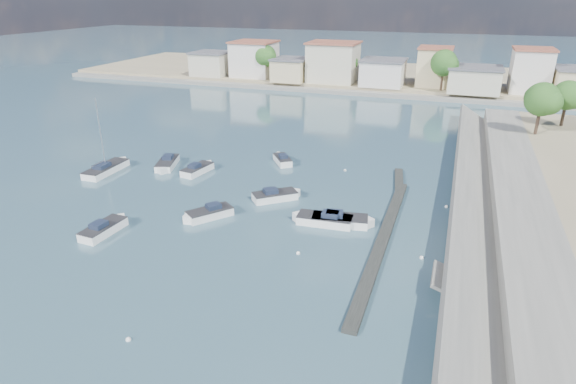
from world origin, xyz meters
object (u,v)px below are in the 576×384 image
object	(u,v)px
motorboat_a	(105,228)
motorboat_f	(282,160)
motorboat_b	(277,196)
motorboat_c	(322,220)
motorboat_g	(167,164)
motorboat_h	(343,221)
motorboat_d	(207,214)
motorboat_e	(199,169)
sailboat	(108,168)

from	to	relation	value
motorboat_a	motorboat_f	xyz separation A→B (m)	(8.23, 22.76, -0.00)
motorboat_b	motorboat_c	size ratio (longest dim) A/B	0.82
motorboat_g	motorboat_h	world-z (taller)	same
motorboat_a	motorboat_c	world-z (taller)	same
motorboat_a	motorboat_c	size ratio (longest dim) A/B	0.89
motorboat_d	motorboat_f	size ratio (longest dim) A/B	1.14
motorboat_e	motorboat_g	bearing A→B (deg)	176.02
motorboat_e	motorboat_g	xyz separation A→B (m)	(-4.52, 0.31, 0.00)
motorboat_c	motorboat_g	xyz separation A→B (m)	(-21.88, 8.53, 0.00)
motorboat_f	motorboat_h	bearing A→B (deg)	-52.03
motorboat_e	sailboat	xyz separation A→B (m)	(-10.22, -3.37, 0.03)
motorboat_d	sailboat	distance (m)	18.61
motorboat_d	motorboat_e	distance (m)	12.69
sailboat	motorboat_c	bearing A→B (deg)	-9.96
motorboat_b	motorboat_c	world-z (taller)	same
motorboat_b	motorboat_h	bearing A→B (deg)	-23.87
motorboat_h	motorboat_d	bearing A→B (deg)	-166.92
motorboat_a	motorboat_h	size ratio (longest dim) A/B	0.88
motorboat_a	motorboat_b	distance (m)	16.66
motorboat_e	motorboat_g	distance (m)	4.53
motorboat_e	sailboat	size ratio (longest dim) A/B	0.55
motorboat_d	motorboat_f	distance (m)	17.21
motorboat_e	motorboat_f	world-z (taller)	same
motorboat_c	motorboat_e	world-z (taller)	same
motorboat_a	sailboat	distance (m)	16.33
motorboat_d	sailboat	size ratio (longest dim) A/B	0.50
motorboat_b	motorboat_f	distance (m)	11.45
motorboat_h	sailboat	bearing A→B (deg)	171.47
motorboat_b	motorboat_h	size ratio (longest dim) A/B	0.80
motorboat_a	motorboat_g	bearing A→B (deg)	104.69
motorboat_c	sailboat	size ratio (longest dim) A/B	0.63
motorboat_b	motorboat_g	world-z (taller)	same
motorboat_c	motorboat_f	size ratio (longest dim) A/B	1.44
motorboat_c	motorboat_h	xyz separation A→B (m)	(1.85, 0.43, -0.00)
sailboat	motorboat_h	bearing A→B (deg)	-8.53
motorboat_h	sailboat	size ratio (longest dim) A/B	0.64
sailboat	motorboat_f	bearing A→B (deg)	28.43
motorboat_b	motorboat_d	distance (m)	7.79
motorboat_c	motorboat_d	bearing A→B (deg)	-166.91
motorboat_a	motorboat_f	bearing A→B (deg)	70.13
motorboat_g	motorboat_c	bearing A→B (deg)	-21.30
motorboat_f	sailboat	distance (m)	20.78
motorboat_e	motorboat_f	xyz separation A→B (m)	(8.05, 6.52, -0.00)
motorboat_d	motorboat_h	size ratio (longest dim) A/B	0.78
motorboat_h	motorboat_b	bearing A→B (deg)	156.13
motorboat_e	motorboat_h	size ratio (longest dim) A/B	0.86
motorboat_b	motorboat_c	distance (m)	6.97
motorboat_e	motorboat_d	bearing A→B (deg)	-57.06
motorboat_a	motorboat_e	xyz separation A→B (m)	(0.18, 16.25, -0.00)
motorboat_a	motorboat_b	xyz separation A→B (m)	(11.71, 11.85, -0.00)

